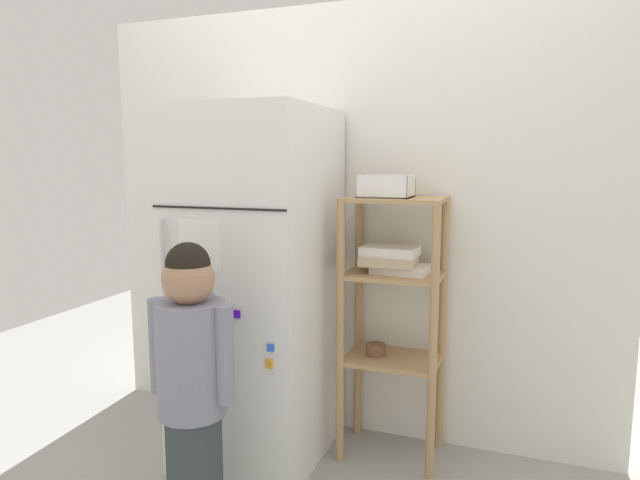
% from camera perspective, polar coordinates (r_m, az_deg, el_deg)
% --- Properties ---
extents(ground_plane, '(6.00, 6.00, 0.00)m').
position_cam_1_polar(ground_plane, '(2.64, -0.23, -22.17)').
color(ground_plane, '#999993').
extents(kitchen_wall_back, '(2.57, 0.03, 2.06)m').
position_cam_1_polar(kitchen_wall_back, '(2.66, 2.65, 1.64)').
color(kitchen_wall_back, silver).
rests_on(kitchen_wall_back, ground).
extents(refrigerator, '(0.59, 0.71, 1.56)m').
position_cam_1_polar(refrigerator, '(2.47, -6.46, -4.77)').
color(refrigerator, white).
rests_on(refrigerator, ground).
extents(child_standing, '(0.34, 0.25, 1.06)m').
position_cam_1_polar(child_standing, '(2.05, -13.24, -11.82)').
color(child_standing, '#394344').
rests_on(child_standing, ground).
extents(pantry_shelf_unit, '(0.44, 0.32, 1.18)m').
position_cam_1_polar(pantry_shelf_unit, '(2.46, 7.57, -5.43)').
color(pantry_shelf_unit, tan).
rests_on(pantry_shelf_unit, ground).
extents(fruit_bin, '(0.22, 0.20, 0.10)m').
position_cam_1_polar(fruit_bin, '(2.38, 7.26, 5.33)').
color(fruit_bin, white).
rests_on(fruit_bin, pantry_shelf_unit).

